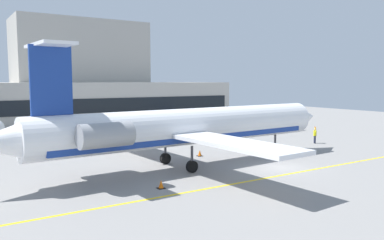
% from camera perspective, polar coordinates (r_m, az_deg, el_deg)
% --- Properties ---
extents(ground, '(120.00, 120.00, 0.11)m').
position_cam_1_polar(ground, '(31.88, 12.67, -6.85)').
color(ground, gray).
extents(terminal_building, '(59.76, 17.54, 17.87)m').
position_cam_1_polar(terminal_building, '(73.71, -17.14, 4.94)').
color(terminal_building, '#B7B2A8').
rests_on(terminal_building, ground).
extents(regional_jet, '(31.58, 23.28, 9.12)m').
position_cam_1_polar(regional_jet, '(30.83, -0.90, -1.05)').
color(regional_jet, white).
rests_on(regional_jet, ground).
extents(baggage_tug, '(3.98, 4.12, 1.95)m').
position_cam_1_polar(baggage_tug, '(40.41, -15.84, -2.91)').
color(baggage_tug, '#1E4CB2').
rests_on(baggage_tug, ground).
extents(pushback_tractor, '(3.22, 4.44, 2.37)m').
position_cam_1_polar(pushback_tractor, '(61.61, 11.80, 0.23)').
color(pushback_tractor, '#19389E').
rests_on(pushback_tractor, ground).
extents(belt_loader, '(4.39, 2.44, 1.92)m').
position_cam_1_polar(belt_loader, '(55.09, 13.27, -0.62)').
color(belt_loader, silver).
rests_on(belt_loader, ground).
extents(marshaller, '(0.59, 0.70, 1.84)m').
position_cam_1_polar(marshaller, '(44.92, 17.46, -2.08)').
color(marshaller, '#191E33').
rests_on(marshaller, ground).
extents(safety_cone_alpha, '(0.47, 0.47, 0.55)m').
position_cam_1_polar(safety_cone_alpha, '(25.23, -4.53, -9.37)').
color(safety_cone_alpha, orange).
rests_on(safety_cone_alpha, ground).
extents(safety_cone_bravo, '(0.47, 0.47, 0.55)m').
position_cam_1_polar(safety_cone_bravo, '(35.69, 1.14, -4.88)').
color(safety_cone_bravo, orange).
rests_on(safety_cone_bravo, ground).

